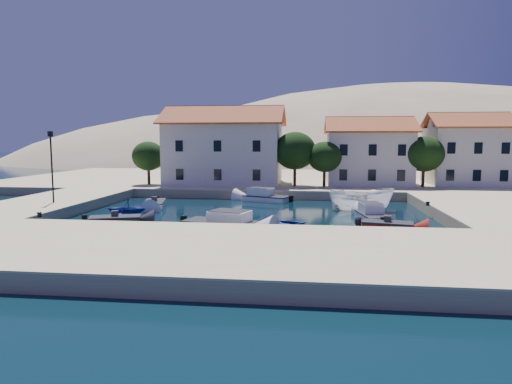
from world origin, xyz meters
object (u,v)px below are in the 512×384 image
(building_right, at_px, (467,148))
(boat_east, at_px, (361,211))
(building_mid, at_px, (368,150))
(cabin_cruiser_east, at_px, (373,215))
(rowboat_south, at_px, (270,230))
(lamppost, at_px, (52,160))
(building_left, at_px, (225,144))
(cabin_cruiser_south, at_px, (221,223))

(building_right, xyz_separation_m, boat_east, (-14.45, -16.83, -5.47))
(building_mid, xyz_separation_m, cabin_cruiser_east, (-2.12, -21.48, -4.75))
(rowboat_south, xyz_separation_m, cabin_cruiser_east, (7.80, 4.67, 0.48))
(building_mid, bearing_deg, cabin_cruiser_east, -95.64)
(building_mid, xyz_separation_m, lamppost, (-29.50, -21.00, -0.47))
(building_left, height_order, rowboat_south, building_left)
(building_left, bearing_deg, lamppost, -119.90)
(rowboat_south, relative_size, boat_east, 0.90)
(building_mid, relative_size, rowboat_south, 1.97)
(cabin_cruiser_east, bearing_deg, building_left, 29.06)
(building_left, relative_size, rowboat_south, 2.76)
(building_left, distance_m, building_right, 30.07)
(cabin_cruiser_east, relative_size, boat_east, 0.81)
(building_right, relative_size, rowboat_south, 1.78)
(boat_east, bearing_deg, rowboat_south, 146.81)
(boat_east, bearing_deg, building_right, -37.93)
(rowboat_south, bearing_deg, building_right, -56.46)
(lamppost, xyz_separation_m, cabin_cruiser_east, (27.38, -0.48, -4.28))
(lamppost, bearing_deg, building_mid, 35.45)
(cabin_cruiser_south, distance_m, rowboat_south, 3.66)
(cabin_cruiser_south, height_order, rowboat_south, cabin_cruiser_south)
(lamppost, bearing_deg, rowboat_south, -14.73)
(rowboat_south, height_order, boat_east, boat_east)
(lamppost, distance_m, cabin_cruiser_east, 27.72)
(building_mid, relative_size, boat_east, 1.78)
(building_right, relative_size, cabin_cruiser_east, 1.97)
(rowboat_south, distance_m, cabin_cruiser_east, 9.10)
(building_right, distance_m, lamppost, 46.98)
(building_left, relative_size, building_mid, 1.40)
(building_right, distance_m, cabin_cruiser_south, 37.62)
(building_right, height_order, lamppost, building_right)
(building_left, relative_size, building_right, 1.56)
(boat_east, bearing_deg, building_mid, -6.09)
(building_left, height_order, lamppost, building_left)
(cabin_cruiser_south, height_order, cabin_cruiser_east, same)
(cabin_cruiser_south, distance_m, boat_east, 15.17)
(rowboat_south, relative_size, cabin_cruiser_east, 1.11)
(lamppost, distance_m, rowboat_south, 20.80)
(lamppost, bearing_deg, boat_east, 10.81)
(building_left, xyz_separation_m, rowboat_south, (8.08, -25.15, -5.94))
(building_right, bearing_deg, building_left, -176.19)
(building_mid, distance_m, building_right, 12.04)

